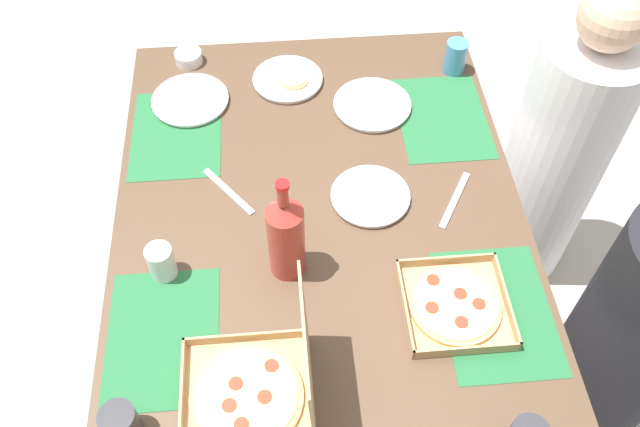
# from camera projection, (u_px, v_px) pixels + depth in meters

# --- Properties ---
(ground_plane) EXTENTS (6.00, 6.00, 0.00)m
(ground_plane) POSITION_uv_depth(u_px,v_px,m) (320.00, 342.00, 2.36)
(ground_plane) COLOR beige
(dining_table) EXTENTS (1.47, 1.09, 0.76)m
(dining_table) POSITION_uv_depth(u_px,v_px,m) (320.00, 236.00, 1.84)
(dining_table) COLOR #3F3328
(dining_table) RESTS_ON ground_plane
(placemat_near_left) EXTENTS (0.36, 0.26, 0.00)m
(placemat_near_left) POSITION_uv_depth(u_px,v_px,m) (176.00, 133.00, 1.94)
(placemat_near_left) COLOR #236638
(placemat_near_left) RESTS_ON dining_table
(placemat_near_right) EXTENTS (0.36, 0.26, 0.00)m
(placemat_near_right) POSITION_uv_depth(u_px,v_px,m) (163.00, 337.00, 1.54)
(placemat_near_right) COLOR #236638
(placemat_near_right) RESTS_ON dining_table
(placemat_far_left) EXTENTS (0.36, 0.26, 0.00)m
(placemat_far_left) POSITION_uv_depth(u_px,v_px,m) (442.00, 117.00, 1.98)
(placemat_far_left) COLOR #236638
(placemat_far_left) RESTS_ON dining_table
(placemat_far_right) EXTENTS (0.36, 0.26, 0.00)m
(placemat_far_right) POSITION_uv_depth(u_px,v_px,m) (496.00, 312.00, 1.58)
(placemat_far_right) COLOR #236638
(placemat_far_right) RESTS_ON dining_table
(pizza_box_corner_left) EXTENTS (0.25, 0.25, 0.04)m
(pizza_box_corner_left) POSITION_uv_depth(u_px,v_px,m) (455.00, 305.00, 1.58)
(pizza_box_corner_left) COLOR tan
(pizza_box_corner_left) RESTS_ON dining_table
(pizza_box_corner_right) EXTENTS (0.28, 0.29, 0.32)m
(pizza_box_corner_right) POSITION_uv_depth(u_px,v_px,m) (260.00, 389.00, 1.41)
(pizza_box_corner_right) COLOR tan
(pizza_box_corner_right) RESTS_ON dining_table
(plate_near_left) EXTENTS (0.24, 0.24, 0.02)m
(plate_near_left) POSITION_uv_depth(u_px,v_px,m) (372.00, 105.00, 2.01)
(plate_near_left) COLOR white
(plate_near_left) RESTS_ON dining_table
(plate_near_right) EXTENTS (0.22, 0.22, 0.02)m
(plate_near_right) POSITION_uv_depth(u_px,v_px,m) (370.00, 197.00, 1.79)
(plate_near_right) COLOR white
(plate_near_right) RESTS_ON dining_table
(plate_far_left) EXTENTS (0.23, 0.23, 0.02)m
(plate_far_left) POSITION_uv_depth(u_px,v_px,m) (190.00, 100.00, 2.02)
(plate_far_left) COLOR white
(plate_far_left) RESTS_ON dining_table
(plate_middle) EXTENTS (0.22, 0.22, 0.03)m
(plate_middle) POSITION_uv_depth(u_px,v_px,m) (288.00, 80.00, 2.07)
(plate_middle) COLOR white
(plate_middle) RESTS_ON dining_table
(soda_bottle) EXTENTS (0.09, 0.09, 0.32)m
(soda_bottle) POSITION_uv_depth(u_px,v_px,m) (286.00, 236.00, 1.56)
(soda_bottle) COLOR #B2382D
(soda_bottle) RESTS_ON dining_table
(cup_clear_right) EXTENTS (0.07, 0.07, 0.11)m
(cup_clear_right) POSITION_uv_depth(u_px,v_px,m) (455.00, 57.00, 2.07)
(cup_clear_right) COLOR teal
(cup_clear_right) RESTS_ON dining_table
(cup_red) EXTENTS (0.07, 0.07, 0.10)m
(cup_red) POSITION_uv_depth(u_px,v_px,m) (161.00, 262.00, 1.61)
(cup_red) COLOR silver
(cup_red) RESTS_ON dining_table
(cup_clear_left) EXTENTS (0.08, 0.08, 0.10)m
(cup_clear_left) POSITION_uv_depth(u_px,v_px,m) (121.00, 424.00, 1.37)
(cup_clear_left) COLOR #333338
(cup_clear_left) RESTS_ON dining_table
(condiment_bowl) EXTENTS (0.09, 0.09, 0.04)m
(condiment_bowl) POSITION_uv_depth(u_px,v_px,m) (189.00, 57.00, 2.12)
(condiment_bowl) COLOR white
(condiment_bowl) RESTS_ON dining_table
(knife_by_far_right) EXTENTS (0.18, 0.14, 0.00)m
(knife_by_far_right) POSITION_uv_depth(u_px,v_px,m) (228.00, 191.00, 1.81)
(knife_by_far_right) COLOR #B7B7BC
(knife_by_far_right) RESTS_ON dining_table
(knife_by_near_right) EXTENTS (0.19, 0.12, 0.00)m
(knife_by_near_right) POSITION_uv_depth(u_px,v_px,m) (455.00, 200.00, 1.79)
(knife_by_near_right) COLOR #B7B7BC
(knife_by_near_right) RESTS_ON dining_table
(diner_left_seat) EXTENTS (0.32, 0.32, 1.18)m
(diner_left_seat) POSITION_uv_depth(u_px,v_px,m) (554.00, 159.00, 2.18)
(diner_left_seat) COLOR white
(diner_left_seat) RESTS_ON ground_plane
(diner_right_seat) EXTENTS (0.32, 0.32, 1.18)m
(diner_right_seat) POSITION_uv_depth(u_px,v_px,m) (628.00, 342.00, 1.78)
(diner_right_seat) COLOR black
(diner_right_seat) RESTS_ON ground_plane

